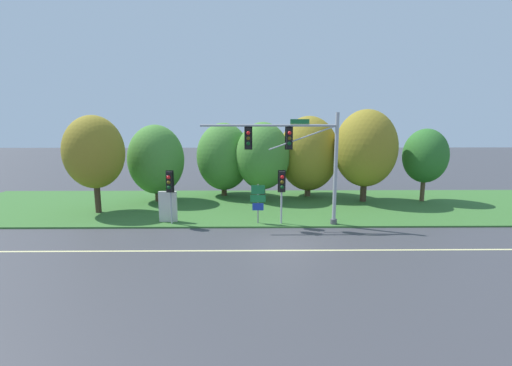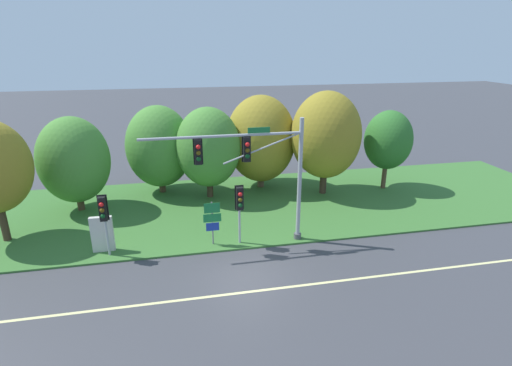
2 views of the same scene
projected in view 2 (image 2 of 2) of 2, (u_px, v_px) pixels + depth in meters
ground_plane at (245, 277)px, 18.47m from camera, size 160.00×160.00×0.00m
lane_stripe at (250, 292)px, 17.36m from camera, size 36.00×0.16×0.01m
grass_verge at (223, 207)px, 26.06m from camera, size 48.00×11.50×0.10m
traffic_signal_mast at (257, 164)px, 19.94m from camera, size 8.13×0.49×6.64m
pedestrian_signal_near_kerb at (103, 213)px, 19.22m from camera, size 0.46×0.55×3.27m
pedestrian_signal_further_along at (240, 202)px, 20.45m from camera, size 0.46×0.55×3.28m
route_sign_post at (212, 219)px, 20.74m from camera, size 0.93×0.08×2.40m
tree_left_of_mast at (74, 160)px, 24.49m from camera, size 4.29×4.29×5.98m
tree_behind_signpost at (159, 147)px, 27.52m from camera, size 4.53×4.53×6.15m
tree_mid_verge at (208, 147)px, 26.55m from camera, size 4.29×4.29×6.19m
tree_tall_centre at (261, 139)px, 28.43m from camera, size 4.96×4.96×6.70m
tree_right_far at (326, 135)px, 27.00m from camera, size 4.75×4.75×7.14m
tree_furthest_back at (388, 140)px, 28.17m from camera, size 3.35×3.35×5.68m
info_kiosk at (102, 234)px, 20.25m from camera, size 1.10×0.24×1.90m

